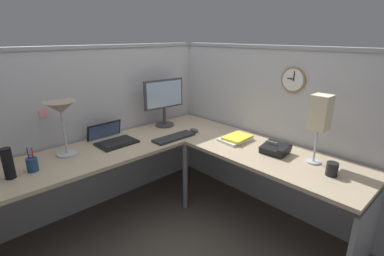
{
  "coord_description": "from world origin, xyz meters",
  "views": [
    {
      "loc": [
        -1.47,
        -1.69,
        1.67
      ],
      "look_at": [
        0.23,
        0.13,
        0.84
      ],
      "focal_mm": 26.3,
      "sensor_mm": 36.0,
      "label": 1
    }
  ],
  "objects_px": {
    "laptop": "(111,138)",
    "keyboard": "(174,137)",
    "pen_cup": "(32,164)",
    "desk_lamp_paper": "(320,115)",
    "computer_mouse": "(194,130)",
    "monitor": "(164,99)",
    "thermos_flask": "(8,163)",
    "wall_clock": "(294,80)",
    "desk_lamp_dome": "(61,112)",
    "book_stack": "(236,139)",
    "office_phone": "(276,149)",
    "coffee_mug": "(332,169)"
  },
  "relations": [
    {
      "from": "monitor",
      "to": "desk_lamp_paper",
      "type": "xyz_separation_m",
      "value": [
        0.27,
        -1.52,
        0.09
      ]
    },
    {
      "from": "computer_mouse",
      "to": "wall_clock",
      "type": "xyz_separation_m",
      "value": [
        0.43,
        -0.79,
        0.55
      ]
    },
    {
      "from": "pen_cup",
      "to": "desk_lamp_paper",
      "type": "height_order",
      "value": "desk_lamp_paper"
    },
    {
      "from": "pen_cup",
      "to": "coffee_mug",
      "type": "distance_m",
      "value": 2.13
    },
    {
      "from": "computer_mouse",
      "to": "monitor",
      "type": "bearing_deg",
      "value": 103.8
    },
    {
      "from": "office_phone",
      "to": "desk_lamp_paper",
      "type": "bearing_deg",
      "value": -78.43
    },
    {
      "from": "keyboard",
      "to": "coffee_mug",
      "type": "distance_m",
      "value": 1.36
    },
    {
      "from": "laptop",
      "to": "book_stack",
      "type": "height_order",
      "value": "laptop"
    },
    {
      "from": "book_stack",
      "to": "wall_clock",
      "type": "relative_size",
      "value": 1.36
    },
    {
      "from": "book_stack",
      "to": "desk_lamp_paper",
      "type": "bearing_deg",
      "value": -84.43
    },
    {
      "from": "laptop",
      "to": "pen_cup",
      "type": "height_order",
      "value": "pen_cup"
    },
    {
      "from": "monitor",
      "to": "office_phone",
      "type": "xyz_separation_m",
      "value": [
        0.21,
        -1.23,
        -0.26
      ]
    },
    {
      "from": "office_phone",
      "to": "book_stack",
      "type": "distance_m",
      "value": 0.41
    },
    {
      "from": "keyboard",
      "to": "office_phone",
      "type": "relative_size",
      "value": 1.99
    },
    {
      "from": "office_phone",
      "to": "coffee_mug",
      "type": "relative_size",
      "value": 2.25
    },
    {
      "from": "pen_cup",
      "to": "coffee_mug",
      "type": "height_order",
      "value": "pen_cup"
    },
    {
      "from": "monitor",
      "to": "computer_mouse",
      "type": "relative_size",
      "value": 4.81
    },
    {
      "from": "pen_cup",
      "to": "office_phone",
      "type": "bearing_deg",
      "value": -33.33
    },
    {
      "from": "computer_mouse",
      "to": "pen_cup",
      "type": "xyz_separation_m",
      "value": [
        -1.44,
        0.17,
        0.04
      ]
    },
    {
      "from": "coffee_mug",
      "to": "wall_clock",
      "type": "relative_size",
      "value": 0.44
    },
    {
      "from": "wall_clock",
      "to": "desk_lamp_paper",
      "type": "bearing_deg",
      "value": -124.55
    },
    {
      "from": "desk_lamp_dome",
      "to": "thermos_flask",
      "type": "height_order",
      "value": "desk_lamp_dome"
    },
    {
      "from": "coffee_mug",
      "to": "wall_clock",
      "type": "distance_m",
      "value": 0.84
    },
    {
      "from": "laptop",
      "to": "keyboard",
      "type": "xyz_separation_m",
      "value": [
        0.47,
        -0.35,
        -0.01
      ]
    },
    {
      "from": "book_stack",
      "to": "wall_clock",
      "type": "xyz_separation_m",
      "value": [
        0.32,
        -0.33,
        0.55
      ]
    },
    {
      "from": "computer_mouse",
      "to": "desk_lamp_dome",
      "type": "relative_size",
      "value": 0.23
    },
    {
      "from": "pen_cup",
      "to": "book_stack",
      "type": "height_order",
      "value": "pen_cup"
    },
    {
      "from": "monitor",
      "to": "keyboard",
      "type": "bearing_deg",
      "value": -115.46
    },
    {
      "from": "laptop",
      "to": "pen_cup",
      "type": "xyz_separation_m",
      "value": [
        -0.71,
        -0.17,
        0.03
      ]
    },
    {
      "from": "monitor",
      "to": "coffee_mug",
      "type": "bearing_deg",
      "value": -84.77
    },
    {
      "from": "laptop",
      "to": "wall_clock",
      "type": "xyz_separation_m",
      "value": [
        1.17,
        -1.12,
        0.55
      ]
    },
    {
      "from": "thermos_flask",
      "to": "wall_clock",
      "type": "xyz_separation_m",
      "value": [
        2.02,
        -0.95,
        0.46
      ]
    },
    {
      "from": "desk_lamp_dome",
      "to": "wall_clock",
      "type": "bearing_deg",
      "value": -34.43
    },
    {
      "from": "thermos_flask",
      "to": "office_phone",
      "type": "distance_m",
      "value": 1.99
    },
    {
      "from": "computer_mouse",
      "to": "desk_lamp_paper",
      "type": "distance_m",
      "value": 1.22
    },
    {
      "from": "book_stack",
      "to": "keyboard",
      "type": "bearing_deg",
      "value": 130.93
    },
    {
      "from": "desk_lamp_paper",
      "to": "wall_clock",
      "type": "xyz_separation_m",
      "value": [
        0.25,
        0.36,
        0.19
      ]
    },
    {
      "from": "office_phone",
      "to": "computer_mouse",
      "type": "bearing_deg",
      "value": 98.01
    },
    {
      "from": "laptop",
      "to": "wall_clock",
      "type": "relative_size",
      "value": 1.78
    },
    {
      "from": "book_stack",
      "to": "desk_lamp_paper",
      "type": "distance_m",
      "value": 0.79
    },
    {
      "from": "desk_lamp_paper",
      "to": "coffee_mug",
      "type": "distance_m",
      "value": 0.4
    },
    {
      "from": "keyboard",
      "to": "desk_lamp_paper",
      "type": "bearing_deg",
      "value": -68.29
    },
    {
      "from": "computer_mouse",
      "to": "coffee_mug",
      "type": "xyz_separation_m",
      "value": [
        0.07,
        -1.33,
        0.03
      ]
    },
    {
      "from": "desk_lamp_dome",
      "to": "office_phone",
      "type": "distance_m",
      "value": 1.75
    },
    {
      "from": "computer_mouse",
      "to": "desk_lamp_paper",
      "type": "height_order",
      "value": "desk_lamp_paper"
    },
    {
      "from": "keyboard",
      "to": "coffee_mug",
      "type": "relative_size",
      "value": 4.48
    },
    {
      "from": "wall_clock",
      "to": "laptop",
      "type": "bearing_deg",
      "value": 136.17
    },
    {
      "from": "thermos_flask",
      "to": "computer_mouse",
      "type": "bearing_deg",
      "value": -5.78
    },
    {
      "from": "pen_cup",
      "to": "desk_lamp_paper",
      "type": "relative_size",
      "value": 0.34
    },
    {
      "from": "keyboard",
      "to": "desk_lamp_paper",
      "type": "relative_size",
      "value": 0.81
    }
  ]
}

